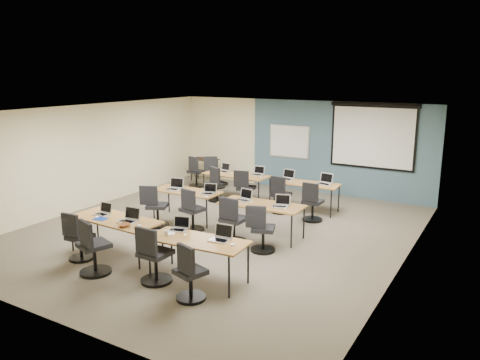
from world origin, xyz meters
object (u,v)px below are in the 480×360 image
Objects in this scene: laptop_1 at (129,218)px; laptop_6 at (244,198)px; task_chair_0 at (78,241)px; laptop_9 at (258,173)px; whiteboard at (289,142)px; training_table_mid_left at (186,192)px; training_table_back_left at (237,176)px; task_chair_5 at (192,214)px; projector_screen at (373,133)px; task_chair_9 at (245,191)px; training_table_mid_right at (262,206)px; laptop_8 at (224,169)px; spare_chair_a at (215,175)px; laptop_3 at (221,236)px; spare_chair_b at (196,174)px; utility_table at (204,162)px; task_chair_4 at (155,210)px; training_table_front_left at (115,221)px; training_table_front_right at (198,242)px; task_chair_11 at (312,205)px; task_chair_7 at (261,233)px; training_table_back_right at (307,185)px; task_chair_1 at (93,252)px; task_chair_8 at (216,187)px; laptop_5 at (209,191)px; task_chair_10 at (280,198)px; laptop_4 at (175,187)px; task_chair_6 at (233,224)px; laptop_7 at (281,204)px; laptop_0 at (103,212)px; task_chair_2 at (154,260)px.

laptop_1 is 1.07× the size of laptop_6.
laptop_9 is at bearing 76.39° from task_chair_0.
whiteboard is 0.76× the size of training_table_mid_left.
laptop_1 is at bearing -96.09° from laptop_9.
task_chair_5 reaches higher than training_table_back_left.
projector_screen is 3.86m from task_chair_9.
laptop_8 is at bearing 133.87° from training_table_mid_right.
spare_chair_a is at bearing 100.73° from laptop_1.
laptop_3 is 0.35× the size of spare_chair_b.
utility_table is at bearing -174.65° from projector_screen.
task_chair_4 reaches higher than spare_chair_b.
training_table_front_left is at bearing -87.92° from training_table_mid_left.
task_chair_11 is at bearing 79.52° from training_table_front_right.
task_chair_4 is at bearing -149.82° from laptop_6.
training_table_front_left is 5.92× the size of laptop_8.
whiteboard is at bearing 71.94° from training_table_back_left.
training_table_front_left is 1.93× the size of task_chair_7.
training_table_back_right is at bearing 63.72° from laptop_1.
task_chair_1 reaches higher than training_table_mid_right.
training_table_mid_right is at bearing 82.73° from task_chair_1.
projector_screen is 4.54m from task_chair_8.
training_table_mid_right is 6.04× the size of laptop_5.
task_chair_4 is 4.70m from utility_table.
training_table_back_right is at bearing 85.30° from laptop_6.
training_table_mid_right is 2.04× the size of utility_table.
laptop_8 reaches higher than laptop_5.
task_chair_8 is at bearing 65.53° from task_chair_4.
task_chair_9 is at bearing 71.32° from laptop_5.
laptop_6 is at bearing -123.52° from task_chair_11.
task_chair_5 is 2.52m from task_chair_10.
task_chair_8 reaches higher than laptop_9.
laptop_4 is at bearing -76.26° from laptop_8.
task_chair_6 is 3.13× the size of laptop_7.
training_table_back_left is 1.93× the size of task_chair_10.
projector_screen is 3.28m from task_chair_10.
task_chair_9 is (-1.94, 4.19, -0.39)m from laptop_3.
spare_chair_a is at bearing 148.98° from laptop_8.
task_chair_9 is at bearing 171.87° from task_chair_11.
task_chair_10 is (2.01, -0.12, -0.01)m from task_chair_8.
laptop_1 is 0.35× the size of task_chair_9.
laptop_0 reaches higher than task_chair_0.
task_chair_5 is (0.87, 1.77, -0.38)m from laptop_0.
spare_chair_b is at bearing 163.66° from task_chair_11.
training_table_front_right is 4.91× the size of laptop_4.
task_chair_2 is 1.05× the size of spare_chair_b.
task_chair_6 is (-0.75, 1.61, -0.37)m from laptop_3.
laptop_8 is (-0.52, 4.78, 0.10)m from training_table_front_left.
task_chair_10 is 0.98m from task_chair_11.
laptop_1 is at bearing -79.69° from training_table_mid_left.
task_chair_6 is at bearing 43.28° from task_chair_0.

